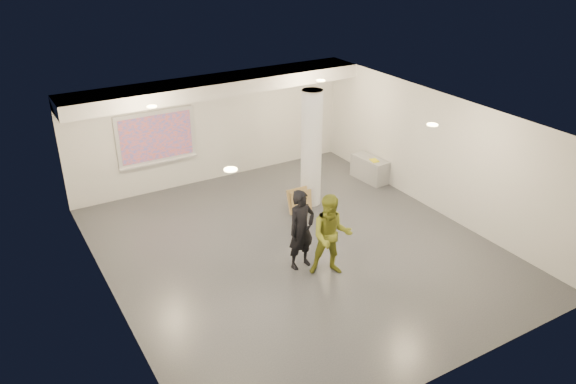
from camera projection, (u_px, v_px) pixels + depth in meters
floor at (297, 249)px, 12.54m from camera, size 8.00×9.00×0.01m
ceiling at (298, 121)px, 11.24m from camera, size 8.00×9.00×0.01m
wall_back at (212, 128)px, 15.38m from camera, size 8.00×0.01×3.00m
wall_front at (454, 299)px, 8.39m from camera, size 8.00×0.01×3.00m
wall_left at (107, 237)px, 10.06m from camera, size 0.01×9.00×3.00m
wall_right at (437, 153)px, 13.72m from camera, size 0.01×9.00×3.00m
soffit_band at (218, 85)px, 14.38m from camera, size 8.00×1.10×0.36m
downlight_nw at (152, 107)px, 12.18m from camera, size 0.22×0.22×0.02m
downlight_ne at (321, 80)px, 14.19m from camera, size 0.22×0.22×0.02m
downlight_sw at (231, 169)px, 9.07m from camera, size 0.22×0.22×0.02m
downlight_se at (432, 125)px, 11.09m from camera, size 0.22×0.22×0.02m
column at (311, 149)px, 13.97m from camera, size 0.52×0.52×3.00m
projection_screen at (156, 138)px, 14.60m from camera, size 2.10×0.13×1.42m
credenza at (370, 169)px, 15.79m from camera, size 0.56×1.16×0.66m
postit_pad at (374, 160)px, 15.45m from camera, size 0.24×0.29×0.03m
cardboard_back at (301, 202)px, 13.98m from camera, size 0.55×0.18×0.59m
cardboard_front at (298, 200)px, 14.05m from camera, size 0.58×0.27×0.61m
woman at (301, 230)px, 11.56m from camera, size 0.68×0.49×1.75m
man at (331, 235)px, 11.32m from camera, size 1.07×0.99×1.77m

